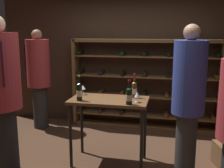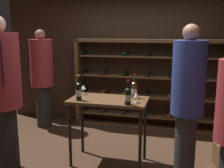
# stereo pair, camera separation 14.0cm
# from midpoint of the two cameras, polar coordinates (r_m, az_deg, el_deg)

# --- Properties ---
(ground_plane) EXTENTS (9.67, 9.67, 0.00)m
(ground_plane) POSITION_cam_midpoint_polar(r_m,az_deg,el_deg) (4.09, -1.57, -16.51)
(ground_plane) COLOR #472D1E
(back_wall) EXTENTS (5.35, 0.10, 2.83)m
(back_wall) POSITION_cam_midpoint_polar(r_m,az_deg,el_deg) (5.44, 2.94, 6.05)
(back_wall) COLOR #3D2B1E
(back_wall) RESTS_ON ground
(wine_rack) EXTENTS (2.85, 0.32, 1.74)m
(wine_rack) POSITION_cam_midpoint_polar(r_m,az_deg,el_deg) (5.27, 6.12, -0.21)
(wine_rack) COLOR brown
(wine_rack) RESTS_ON ground
(tasting_table) EXTENTS (1.08, 0.59, 0.96)m
(tasting_table) POSITION_cam_midpoint_polar(r_m,az_deg,el_deg) (3.81, -1.70, -5.01)
(tasting_table) COLOR brown
(tasting_table) RESTS_ON ground
(person_host_in_suit) EXTENTS (0.41, 0.41, 1.98)m
(person_host_in_suit) POSITION_cam_midpoint_polar(r_m,az_deg,el_deg) (3.54, 14.76, -2.21)
(person_host_in_suit) COLOR #313131
(person_host_in_suit) RESTS_ON ground
(person_bystander_dark_jacket) EXTENTS (0.45, 0.45, 1.92)m
(person_bystander_dark_jacket) POSITION_cam_midpoint_polar(r_m,az_deg,el_deg) (5.43, -15.91, 1.94)
(person_bystander_dark_jacket) COLOR #262626
(person_bystander_dark_jacket) RESTS_ON ground
(person_guest_khaki) EXTENTS (0.51, 0.51, 2.09)m
(person_guest_khaki) POSITION_cam_midpoint_polar(r_m,az_deg,el_deg) (3.79, -23.33, -1.07)
(person_guest_khaki) COLOR black
(person_guest_khaki) RESTS_ON ground
(wine_bottle_black_capsule) EXTENTS (0.08, 0.08, 0.35)m
(wine_bottle_black_capsule) POSITION_cam_midpoint_polar(r_m,az_deg,el_deg) (3.84, 3.69, -1.11)
(wine_bottle_black_capsule) COLOR #4C3314
(wine_bottle_black_capsule) RESTS_ON tasting_table
(wine_bottle_red_label) EXTENTS (0.08, 0.08, 0.35)m
(wine_bottle_red_label) POSITION_cam_midpoint_polar(r_m,az_deg,el_deg) (3.70, -8.00, -1.56)
(wine_bottle_red_label) COLOR black
(wine_bottle_red_label) RESTS_ON tasting_table
(wine_bottle_gold_foil) EXTENTS (0.08, 0.08, 0.32)m
(wine_bottle_gold_foil) POSITION_cam_midpoint_polar(r_m,az_deg,el_deg) (3.48, 2.47, -2.49)
(wine_bottle_gold_foil) COLOR black
(wine_bottle_gold_foil) RESTS_ON tasting_table
(wine_glass_stemmed_left) EXTENTS (0.08, 0.08, 0.14)m
(wine_glass_stemmed_left) POSITION_cam_midpoint_polar(r_m,az_deg,el_deg) (4.05, -7.14, -0.78)
(wine_glass_stemmed_left) COLOR silver
(wine_glass_stemmed_left) RESTS_ON tasting_table
(wine_glass_stemmed_center) EXTENTS (0.07, 0.07, 0.15)m
(wine_glass_stemmed_center) POSITION_cam_midpoint_polar(r_m,az_deg,el_deg) (3.59, 4.21, -2.32)
(wine_glass_stemmed_center) COLOR silver
(wine_glass_stemmed_center) RESTS_ON tasting_table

